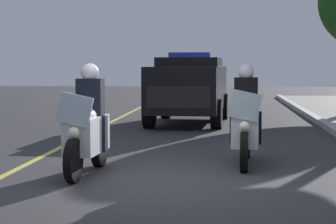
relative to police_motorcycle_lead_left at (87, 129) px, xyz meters
name	(u,v)px	position (x,y,z in m)	size (l,w,h in m)	color
ground_plane	(159,181)	(0.46, 1.16, -0.70)	(80.00, 80.00, 0.00)	#333335
lane_stripe_center	(0,178)	(0.46, -1.24, -0.70)	(48.00, 0.12, 0.01)	#E0D14C
police_motorcycle_lead_left	(87,129)	(0.00, 0.00, 0.00)	(2.14, 0.60, 1.72)	black
police_motorcycle_lead_right	(246,124)	(-1.16, 2.47, 0.00)	(2.14, 0.60, 1.72)	black
police_suv	(189,86)	(-8.73, 1.07, 0.37)	(4.99, 2.28, 2.05)	black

